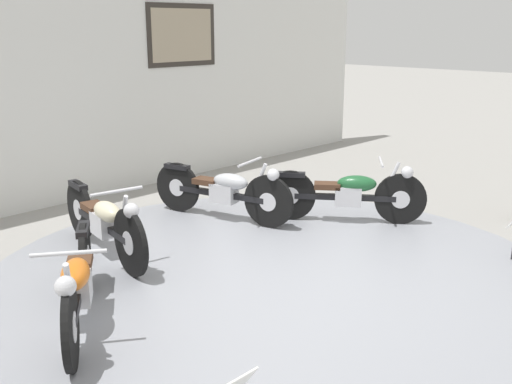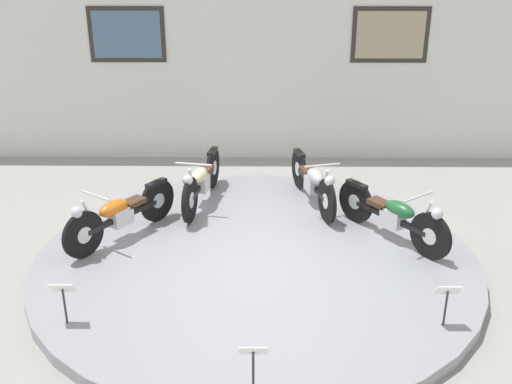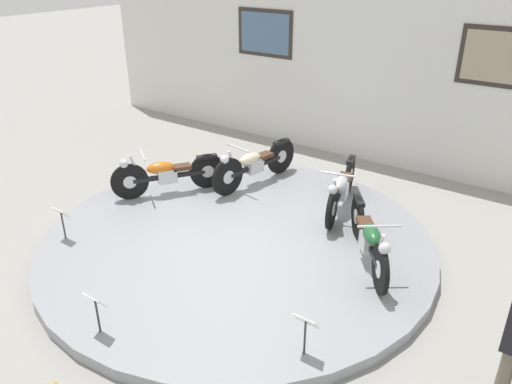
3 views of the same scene
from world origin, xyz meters
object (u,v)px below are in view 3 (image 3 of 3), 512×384
(motorcycle_silver, at_px, (341,188))
(motorcycle_green, at_px, (369,238))
(info_placard_front_centre, at_px, (96,305))
(info_placard_front_right, at_px, (305,326))
(info_placard_front_left, at_px, (62,216))
(motorcycle_orange, at_px, (167,173))
(motorcycle_cream, at_px, (254,163))

(motorcycle_silver, relative_size, motorcycle_green, 1.20)
(motorcycle_silver, xyz_separation_m, info_placard_front_centre, (-0.86, -4.18, -0.02))
(info_placard_front_right, bearing_deg, info_placard_front_left, 180.00)
(motorcycle_orange, xyz_separation_m, motorcycle_silver, (2.72, 1.18, 0.01))
(motorcycle_cream, relative_size, info_placard_front_left, 3.91)
(motorcycle_green, distance_m, info_placard_front_left, 4.37)
(motorcycle_cream, bearing_deg, info_placard_front_centre, -78.37)
(info_placard_front_left, distance_m, info_placard_front_centre, 2.27)
(motorcycle_silver, height_order, info_placard_front_centre, motorcycle_silver)
(motorcycle_green, height_order, info_placard_front_left, motorcycle_green)
(motorcycle_green, relative_size, info_placard_front_centre, 3.17)
(motorcycle_silver, bearing_deg, info_placard_front_left, -132.47)
(motorcycle_cream, bearing_deg, info_placard_front_left, -110.30)
(motorcycle_silver, relative_size, info_placard_front_right, 3.81)
(motorcycle_cream, bearing_deg, motorcycle_green, -23.46)
(motorcycle_cream, distance_m, motorcycle_green, 2.97)
(info_placard_front_left, distance_m, info_placard_front_right, 4.06)
(info_placard_front_right, bearing_deg, motorcycle_cream, 132.43)
(motorcycle_silver, height_order, info_placard_front_right, motorcycle_silver)
(info_placard_front_centre, bearing_deg, motorcycle_silver, 78.33)
(motorcycle_cream, xyz_separation_m, info_placard_front_right, (2.89, -3.16, -0.03))
(motorcycle_cream, height_order, info_placard_front_centre, motorcycle_cream)
(motorcycle_silver, xyz_separation_m, info_placard_front_left, (-2.89, -3.16, -0.02))
(motorcycle_green, xyz_separation_m, info_placard_front_left, (-3.89, -1.98, -0.01))
(info_placard_front_left, height_order, info_placard_front_right, same)
(motorcycle_orange, height_order, info_placard_front_centre, motorcycle_orange)
(motorcycle_cream, distance_m, info_placard_front_right, 4.28)
(motorcycle_green, bearing_deg, motorcycle_orange, -179.99)
(motorcycle_orange, relative_size, motorcycle_cream, 0.83)
(motorcycle_silver, bearing_deg, motorcycle_cream, 179.97)
(info_placard_front_left, relative_size, info_placard_front_right, 1.00)
(info_placard_front_left, bearing_deg, motorcycle_orange, 85.11)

